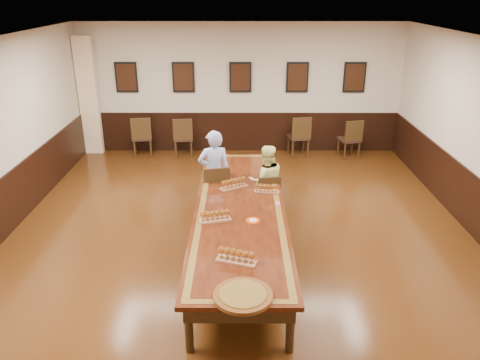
{
  "coord_description": "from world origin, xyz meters",
  "views": [
    {
      "loc": [
        0.01,
        -6.61,
        3.93
      ],
      "look_at": [
        0.0,
        0.5,
        1.0
      ],
      "focal_mm": 35.0,
      "sensor_mm": 36.0,
      "label": 1
    }
  ],
  "objects_px": {
    "chair_man": "(215,190)",
    "spare_chair_a": "(142,136)",
    "person_man": "(214,173)",
    "conference_table": "(240,215)",
    "spare_chair_b": "(183,137)",
    "spare_chair_c": "(299,136)",
    "person_woman": "(266,181)",
    "chair_woman": "(267,196)",
    "spare_chair_d": "(349,138)",
    "carved_platter": "(243,295)"
  },
  "relations": [
    {
      "from": "chair_woman",
      "to": "carved_platter",
      "type": "height_order",
      "value": "chair_woman"
    },
    {
      "from": "chair_woman",
      "to": "spare_chair_a",
      "type": "bearing_deg",
      "value": -59.86
    },
    {
      "from": "chair_woman",
      "to": "person_man",
      "type": "relative_size",
      "value": 0.55
    },
    {
      "from": "spare_chair_b",
      "to": "spare_chair_c",
      "type": "xyz_separation_m",
      "value": [
        2.89,
        0.05,
        0.01
      ]
    },
    {
      "from": "spare_chair_b",
      "to": "conference_table",
      "type": "relative_size",
      "value": 0.2
    },
    {
      "from": "chair_woman",
      "to": "carved_platter",
      "type": "distance_m",
      "value": 3.48
    },
    {
      "from": "spare_chair_b",
      "to": "conference_table",
      "type": "bearing_deg",
      "value": 98.84
    },
    {
      "from": "chair_man",
      "to": "conference_table",
      "type": "bearing_deg",
      "value": 98.68
    },
    {
      "from": "spare_chair_b",
      "to": "spare_chair_c",
      "type": "bearing_deg",
      "value": 172.37
    },
    {
      "from": "spare_chair_b",
      "to": "person_man",
      "type": "distance_m",
      "value": 3.36
    },
    {
      "from": "spare_chair_a",
      "to": "person_woman",
      "type": "xyz_separation_m",
      "value": [
        2.92,
        -3.36,
        0.17
      ]
    },
    {
      "from": "spare_chair_b",
      "to": "spare_chair_d",
      "type": "relative_size",
      "value": 1.03
    },
    {
      "from": "spare_chair_a",
      "to": "person_man",
      "type": "height_order",
      "value": "person_man"
    },
    {
      "from": "spare_chair_c",
      "to": "conference_table",
      "type": "bearing_deg",
      "value": 62.5
    },
    {
      "from": "chair_man",
      "to": "chair_woman",
      "type": "xyz_separation_m",
      "value": [
        0.94,
        -0.12,
        -0.06
      ]
    },
    {
      "from": "chair_woman",
      "to": "person_woman",
      "type": "relative_size",
      "value": 0.64
    },
    {
      "from": "person_man",
      "to": "conference_table",
      "type": "distance_m",
      "value": 1.44
    },
    {
      "from": "person_man",
      "to": "person_woman",
      "type": "distance_m",
      "value": 0.96
    },
    {
      "from": "chair_man",
      "to": "spare_chair_c",
      "type": "height_order",
      "value": "spare_chair_c"
    },
    {
      "from": "person_man",
      "to": "spare_chair_a",
      "type": "bearing_deg",
      "value": -69.97
    },
    {
      "from": "spare_chair_b",
      "to": "spare_chair_a",
      "type": "bearing_deg",
      "value": -9.58
    },
    {
      "from": "spare_chair_b",
      "to": "carved_platter",
      "type": "bearing_deg",
      "value": 93.45
    },
    {
      "from": "chair_man",
      "to": "spare_chair_d",
      "type": "bearing_deg",
      "value": -145.85
    },
    {
      "from": "person_man",
      "to": "conference_table",
      "type": "height_order",
      "value": "person_man"
    },
    {
      "from": "spare_chair_b",
      "to": "person_woman",
      "type": "height_order",
      "value": "person_woman"
    },
    {
      "from": "person_woman",
      "to": "conference_table",
      "type": "distance_m",
      "value": 1.3
    },
    {
      "from": "chair_man",
      "to": "spare_chair_c",
      "type": "distance_m",
      "value": 3.87
    },
    {
      "from": "person_woman",
      "to": "conference_table",
      "type": "height_order",
      "value": "person_woman"
    },
    {
      "from": "spare_chair_c",
      "to": "person_woman",
      "type": "relative_size",
      "value": 0.75
    },
    {
      "from": "chair_woman",
      "to": "spare_chair_c",
      "type": "distance_m",
      "value": 3.61
    },
    {
      "from": "spare_chair_d",
      "to": "conference_table",
      "type": "relative_size",
      "value": 0.2
    },
    {
      "from": "person_man",
      "to": "person_woman",
      "type": "height_order",
      "value": "person_man"
    },
    {
      "from": "chair_man",
      "to": "conference_table",
      "type": "relative_size",
      "value": 0.2
    },
    {
      "from": "spare_chair_c",
      "to": "spare_chair_b",
      "type": "bearing_deg",
      "value": -8.89
    },
    {
      "from": "spare_chair_b",
      "to": "chair_woman",
      "type": "bearing_deg",
      "value": 110.57
    },
    {
      "from": "carved_platter",
      "to": "chair_man",
      "type": "bearing_deg",
      "value": 97.89
    },
    {
      "from": "chair_woman",
      "to": "spare_chair_d",
      "type": "relative_size",
      "value": 0.89
    },
    {
      "from": "spare_chair_d",
      "to": "carved_platter",
      "type": "xyz_separation_m",
      "value": [
        -2.66,
        -6.78,
        0.29
      ]
    },
    {
      "from": "person_woman",
      "to": "carved_platter",
      "type": "distance_m",
      "value": 3.55
    },
    {
      "from": "carved_platter",
      "to": "spare_chair_a",
      "type": "bearing_deg",
      "value": 109.89
    },
    {
      "from": "chair_man",
      "to": "spare_chair_a",
      "type": "height_order",
      "value": "spare_chair_a"
    },
    {
      "from": "spare_chair_d",
      "to": "carved_platter",
      "type": "height_order",
      "value": "spare_chair_d"
    },
    {
      "from": "person_woman",
      "to": "spare_chair_a",
      "type": "bearing_deg",
      "value": -59.26
    },
    {
      "from": "chair_woman",
      "to": "spare_chair_c",
      "type": "bearing_deg",
      "value": -115.9
    },
    {
      "from": "spare_chair_a",
      "to": "spare_chair_b",
      "type": "height_order",
      "value": "spare_chair_a"
    },
    {
      "from": "chair_man",
      "to": "person_woman",
      "type": "bearing_deg",
      "value": 166.76
    },
    {
      "from": "spare_chair_c",
      "to": "spare_chair_d",
      "type": "height_order",
      "value": "spare_chair_c"
    },
    {
      "from": "spare_chair_b",
      "to": "person_man",
      "type": "bearing_deg",
      "value": 97.98
    },
    {
      "from": "spare_chair_a",
      "to": "chair_man",
      "type": "bearing_deg",
      "value": 111.7
    },
    {
      "from": "chair_woman",
      "to": "spare_chair_b",
      "type": "relative_size",
      "value": 0.87
    }
  ]
}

